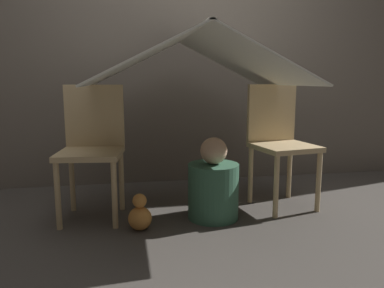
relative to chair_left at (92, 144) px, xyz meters
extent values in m
plane|color=#47423D|center=(0.68, -0.14, -0.50)|extent=(8.80, 8.80, 0.00)
cube|color=#6B6056|center=(0.68, 0.82, 0.75)|extent=(7.00, 0.05, 2.50)
cylinder|color=#D1B27F|center=(-0.20, -0.23, -0.29)|extent=(0.04, 0.04, 0.43)
cylinder|color=#D1B27F|center=(0.14, -0.27, -0.29)|extent=(0.04, 0.04, 0.43)
cylinder|color=#D1B27F|center=(-0.16, 0.12, -0.29)|extent=(0.04, 0.04, 0.43)
cylinder|color=#D1B27F|center=(0.19, 0.08, -0.29)|extent=(0.04, 0.04, 0.43)
cube|color=#D1B27F|center=(-0.01, -0.07, -0.05)|extent=(0.45, 0.45, 0.04)
cube|color=#D1B27F|center=(0.01, 0.11, 0.18)|extent=(0.41, 0.08, 0.43)
cylinder|color=#D1B27F|center=(1.22, -0.28, -0.29)|extent=(0.04, 0.04, 0.43)
cylinder|color=#D1B27F|center=(1.56, -0.21, -0.29)|extent=(0.04, 0.04, 0.43)
cylinder|color=#D1B27F|center=(1.16, 0.07, -0.29)|extent=(0.04, 0.04, 0.43)
cylinder|color=#D1B27F|center=(1.50, 0.13, -0.29)|extent=(0.04, 0.04, 0.43)
cube|color=#D1B27F|center=(1.36, -0.07, -0.05)|extent=(0.47, 0.47, 0.04)
cube|color=#D1B27F|center=(1.33, 0.11, 0.18)|extent=(0.41, 0.10, 0.43)
cube|color=silver|center=(0.33, -0.07, 0.57)|extent=(0.69, 1.19, 0.35)
cube|color=silver|center=(1.02, -0.07, 0.57)|extent=(0.69, 1.19, 0.35)
cube|color=silver|center=(0.68, -0.07, 0.74)|extent=(0.04, 1.19, 0.01)
cylinder|color=#38664C|center=(0.80, -0.20, -0.32)|extent=(0.34, 0.34, 0.38)
sphere|color=#D6A884|center=(0.80, -0.20, -0.04)|extent=(0.18, 0.18, 0.18)
sphere|color=#D88C3F|center=(0.30, -0.32, -0.43)|extent=(0.15, 0.15, 0.15)
sphere|color=#D88C3F|center=(0.30, -0.32, -0.31)|extent=(0.09, 0.09, 0.09)
camera|label=1|loc=(0.22, -2.58, 0.43)|focal=35.00mm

